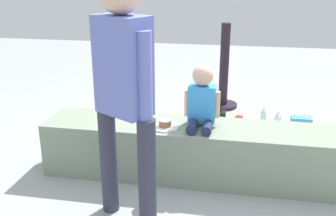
{
  "coord_description": "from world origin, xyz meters",
  "views": [
    {
      "loc": [
        0.31,
        -2.84,
        1.6
      ],
      "look_at": [
        -0.16,
        -0.32,
        0.69
      ],
      "focal_mm": 41.67,
      "sensor_mm": 36.0,
      "label": 1
    }
  ],
  "objects": [
    {
      "name": "party_cup_red",
      "position": [
        0.35,
        1.18,
        0.05
      ],
      "size": [
        0.08,
        0.08,
        0.11
      ],
      "primitive_type": "cylinder",
      "color": "red",
      "rests_on": "ground_plane"
    },
    {
      "name": "ground_plane",
      "position": [
        0.0,
        0.0,
        0.0
      ],
      "size": [
        12.0,
        12.0,
        0.0
      ],
      "primitive_type": "plane",
      "color": "#9A9F9E"
    },
    {
      "name": "concrete_ledge",
      "position": [
        0.0,
        0.0,
        0.22
      ],
      "size": [
        2.42,
        0.47,
        0.44
      ],
      "primitive_type": "cube",
      "color": "gray",
      "rests_on": "ground_plane"
    },
    {
      "name": "cake_plate",
      "position": [
        -0.22,
        -0.08,
        0.46
      ],
      "size": [
        0.22,
        0.22,
        0.06
      ],
      "color": "white",
      "rests_on": "concrete_ledge"
    },
    {
      "name": "handbag_black_leather",
      "position": [
        0.05,
        0.95,
        0.12
      ],
      "size": [
        0.33,
        0.12,
        0.35
      ],
      "color": "black",
      "rests_on": "ground_plane"
    },
    {
      "name": "water_bottle_near_gift",
      "position": [
        0.61,
        1.2,
        0.1
      ],
      "size": [
        0.06,
        0.06,
        0.22
      ],
      "color": "silver",
      "rests_on": "ground_plane"
    },
    {
      "name": "child_seated",
      "position": [
        0.05,
        0.01,
        0.65
      ],
      "size": [
        0.28,
        0.32,
        0.48
      ],
      "color": "#1B2445",
      "rests_on": "concrete_ledge"
    },
    {
      "name": "cake_box_white",
      "position": [
        -0.27,
        0.72,
        0.06
      ],
      "size": [
        0.38,
        0.36,
        0.13
      ],
      "primitive_type": "cube",
      "rotation": [
        0.0,
        0.0,
        -0.37
      ],
      "color": "white",
      "rests_on": "ground_plane"
    },
    {
      "name": "adult_standing",
      "position": [
        -0.36,
        -0.67,
        0.97
      ],
      "size": [
        0.43,
        0.33,
        1.6
      ],
      "color": "#2F3042",
      "rests_on": "ground_plane"
    },
    {
      "name": "railing_post",
      "position": [
        0.14,
        1.78,
        0.38
      ],
      "size": [
        0.36,
        0.36,
        1.02
      ],
      "color": "black",
      "rests_on": "ground_plane"
    },
    {
      "name": "gift_bag",
      "position": [
        0.91,
        0.68,
        0.16
      ],
      "size": [
        0.18,
        0.11,
        0.36
      ],
      "color": "#4C99E0",
      "rests_on": "ground_plane"
    },
    {
      "name": "water_bottle_far_side",
      "position": [
        0.75,
        1.11,
        0.1
      ],
      "size": [
        0.07,
        0.07,
        0.21
      ],
      "color": "silver",
      "rests_on": "ground_plane"
    }
  ]
}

